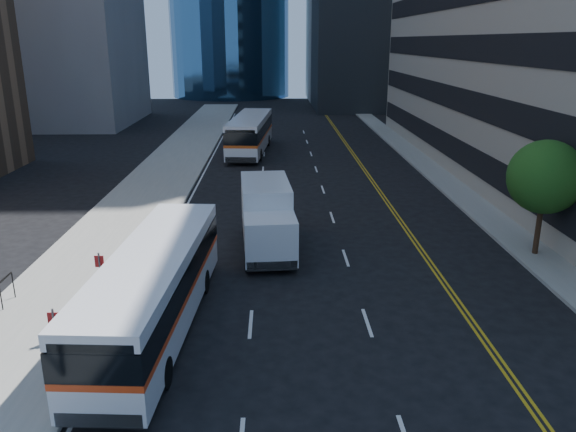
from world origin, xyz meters
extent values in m
plane|color=black|center=(0.00, 0.00, 0.00)|extent=(160.00, 160.00, 0.00)
cube|color=gray|center=(-10.50, 25.00, 0.07)|extent=(5.00, 90.00, 0.15)
cube|color=gray|center=(9.00, 25.00, 0.07)|extent=(2.00, 90.00, 0.15)
cylinder|color=#332114|center=(9.00, 8.00, 1.25)|extent=(0.24, 0.24, 2.20)
sphere|color=#1C4C15|center=(9.00, 8.00, 3.65)|extent=(3.20, 3.20, 3.20)
cube|color=white|center=(-6.60, 1.73, 0.81)|extent=(3.01, 10.98, 1.00)
cube|color=#EF4116|center=(-6.60, 1.73, 1.40)|extent=(3.03, 11.00, 0.20)
cube|color=black|center=(-6.60, 1.73, 1.90)|extent=(3.03, 11.00, 0.81)
cube|color=white|center=(-6.60, 1.73, 2.58)|extent=(3.01, 10.98, 0.45)
cylinder|color=black|center=(-7.85, -1.45, 0.45)|extent=(0.33, 0.92, 0.90)
cylinder|color=black|center=(-5.75, -1.58, 0.45)|extent=(0.33, 0.92, 0.90)
cylinder|color=black|center=(-7.48, 4.69, 0.45)|extent=(0.33, 0.92, 0.90)
cylinder|color=black|center=(-5.37, 4.56, 0.45)|extent=(0.33, 0.92, 0.90)
cube|color=white|center=(-4.68, 32.87, 0.90)|extent=(3.62, 12.14, 1.10)
cube|color=#EC5716|center=(-4.68, 32.87, 1.54)|extent=(3.65, 12.16, 0.22)
cube|color=black|center=(-4.68, 32.87, 2.09)|extent=(3.65, 12.16, 0.90)
cube|color=white|center=(-4.68, 32.87, 2.84)|extent=(3.62, 12.14, 0.50)
cylinder|color=black|center=(-6.16, 29.40, 0.50)|extent=(0.38, 1.02, 1.00)
cylinder|color=black|center=(-3.82, 29.20, 0.50)|extent=(0.38, 1.02, 1.00)
cylinder|color=black|center=(-5.57, 36.15, 0.50)|extent=(0.38, 1.02, 1.00)
cylinder|color=black|center=(-3.23, 35.95, 0.50)|extent=(0.38, 1.02, 1.00)
cube|color=silver|center=(-2.84, 6.90, 1.31)|extent=(2.31, 2.14, 1.90)
cube|color=black|center=(-2.78, 6.05, 1.67)|extent=(1.97, 0.21, 0.99)
cube|color=silver|center=(-3.07, 10.06, 1.85)|extent=(2.49, 4.49, 2.35)
cube|color=black|center=(-3.00, 9.07, 0.50)|extent=(2.01, 6.07, 0.23)
cylinder|color=black|center=(-3.79, 6.65, 0.43)|extent=(0.32, 0.88, 0.87)
cylinder|color=black|center=(-1.86, 6.80, 0.43)|extent=(0.32, 0.88, 0.87)
cylinder|color=black|center=(-4.12, 11.16, 0.43)|extent=(0.32, 0.88, 0.87)
cylinder|color=black|center=(-2.20, 11.30, 0.43)|extent=(0.32, 0.88, 0.87)
camera|label=1|loc=(-2.65, -15.19, 9.25)|focal=35.00mm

